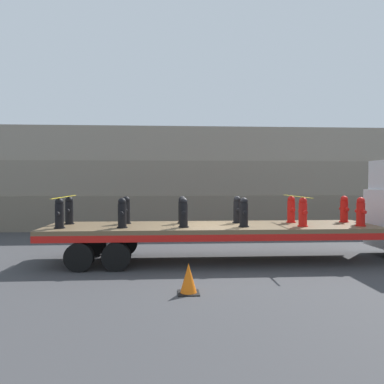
# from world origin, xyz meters

# --- Properties ---
(ground_plane) EXTENTS (120.00, 120.00, 0.00)m
(ground_plane) POSITION_xyz_m (0.00, 0.00, 0.00)
(ground_plane) COLOR #38383A
(rock_cliff) EXTENTS (60.00, 3.30, 5.44)m
(rock_cliff) POSITION_xyz_m (0.00, 8.93, 2.72)
(rock_cliff) COLOR #706656
(rock_cliff) RESTS_ON ground_plane
(flatbed_trailer) EXTENTS (10.49, 2.62, 1.16)m
(flatbed_trailer) POSITION_xyz_m (-0.60, 0.00, 0.96)
(flatbed_trailer) COLOR brown
(flatbed_trailer) RESTS_ON ground_plane
(fire_hydrant_black_near_0) EXTENTS (0.32, 0.53, 0.91)m
(fire_hydrant_black_near_0) POSITION_xyz_m (-4.65, -0.56, 1.60)
(fire_hydrant_black_near_0) COLOR black
(fire_hydrant_black_near_0) RESTS_ON flatbed_trailer
(fire_hydrant_black_far_0) EXTENTS (0.32, 0.53, 0.91)m
(fire_hydrant_black_far_0) POSITION_xyz_m (-4.65, 0.56, 1.60)
(fire_hydrant_black_far_0) COLOR black
(fire_hydrant_black_far_0) RESTS_ON flatbed_trailer
(fire_hydrant_black_near_1) EXTENTS (0.32, 0.53, 0.91)m
(fire_hydrant_black_near_1) POSITION_xyz_m (-2.79, -0.56, 1.60)
(fire_hydrant_black_near_1) COLOR black
(fire_hydrant_black_near_1) RESTS_ON flatbed_trailer
(fire_hydrant_black_far_1) EXTENTS (0.32, 0.53, 0.91)m
(fire_hydrant_black_far_1) POSITION_xyz_m (-2.79, 0.56, 1.60)
(fire_hydrant_black_far_1) COLOR black
(fire_hydrant_black_far_1) RESTS_ON flatbed_trailer
(fire_hydrant_black_near_2) EXTENTS (0.32, 0.53, 0.91)m
(fire_hydrant_black_near_2) POSITION_xyz_m (-0.93, -0.56, 1.60)
(fire_hydrant_black_near_2) COLOR black
(fire_hydrant_black_near_2) RESTS_ON flatbed_trailer
(fire_hydrant_black_far_2) EXTENTS (0.32, 0.53, 0.91)m
(fire_hydrant_black_far_2) POSITION_xyz_m (-0.93, 0.56, 1.60)
(fire_hydrant_black_far_2) COLOR black
(fire_hydrant_black_far_2) RESTS_ON flatbed_trailer
(fire_hydrant_black_near_3) EXTENTS (0.32, 0.53, 0.91)m
(fire_hydrant_black_near_3) POSITION_xyz_m (0.93, -0.56, 1.60)
(fire_hydrant_black_near_3) COLOR black
(fire_hydrant_black_near_3) RESTS_ON flatbed_trailer
(fire_hydrant_black_far_3) EXTENTS (0.32, 0.53, 0.91)m
(fire_hydrant_black_far_3) POSITION_xyz_m (0.93, 0.56, 1.60)
(fire_hydrant_black_far_3) COLOR black
(fire_hydrant_black_far_3) RESTS_ON flatbed_trailer
(fire_hydrant_red_near_4) EXTENTS (0.32, 0.53, 0.91)m
(fire_hydrant_red_near_4) POSITION_xyz_m (2.79, -0.56, 1.60)
(fire_hydrant_red_near_4) COLOR red
(fire_hydrant_red_near_4) RESTS_ON flatbed_trailer
(fire_hydrant_red_far_4) EXTENTS (0.32, 0.53, 0.91)m
(fire_hydrant_red_far_4) POSITION_xyz_m (2.79, 0.56, 1.60)
(fire_hydrant_red_far_4) COLOR red
(fire_hydrant_red_far_4) RESTS_ON flatbed_trailer
(fire_hydrant_red_near_5) EXTENTS (0.32, 0.53, 0.91)m
(fire_hydrant_red_near_5) POSITION_xyz_m (4.65, -0.56, 1.60)
(fire_hydrant_red_near_5) COLOR red
(fire_hydrant_red_near_5) RESTS_ON flatbed_trailer
(fire_hydrant_red_far_5) EXTENTS (0.32, 0.53, 0.91)m
(fire_hydrant_red_far_5) POSITION_xyz_m (4.65, 0.56, 1.60)
(fire_hydrant_red_far_5) COLOR red
(fire_hydrant_red_far_5) RESTS_ON flatbed_trailer
(cargo_strap_rear) EXTENTS (0.05, 2.73, 0.01)m
(cargo_strap_rear) POSITION_xyz_m (-4.65, 0.00, 2.08)
(cargo_strap_rear) COLOR yellow
(cargo_strap_rear) RESTS_ON fire_hydrant_black_near_0
(cargo_strap_middle) EXTENTS (0.05, 2.73, 0.01)m
(cargo_strap_middle) POSITION_xyz_m (2.79, 0.00, 2.08)
(cargo_strap_middle) COLOR yellow
(cargo_strap_middle) RESTS_ON fire_hydrant_red_near_4
(traffic_cone) EXTENTS (0.49, 0.49, 0.70)m
(traffic_cone) POSITION_xyz_m (-0.93, -3.45, 0.34)
(traffic_cone) COLOR black
(traffic_cone) RESTS_ON ground_plane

